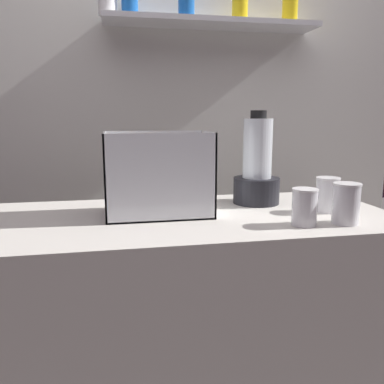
{
  "coord_description": "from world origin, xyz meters",
  "views": [
    {
      "loc": [
        -0.25,
        -1.3,
        1.23
      ],
      "look_at": [
        0.0,
        0.0,
        0.98
      ],
      "focal_mm": 37.03,
      "sensor_mm": 36.0,
      "label": 1
    }
  ],
  "objects_px": {
    "carrot_display_bin": "(158,189)",
    "juice_cup_beet_left": "(346,206)",
    "juice_cup_pomegranate_far_left": "(304,210)",
    "blender_pitcher": "(257,170)",
    "juice_cup_carrot_middle": "(327,196)"
  },
  "relations": [
    {
      "from": "blender_pitcher",
      "to": "juice_cup_pomegranate_far_left",
      "type": "height_order",
      "value": "blender_pitcher"
    },
    {
      "from": "carrot_display_bin",
      "to": "juice_cup_pomegranate_far_left",
      "type": "relative_size",
      "value": 3.08
    },
    {
      "from": "carrot_display_bin",
      "to": "blender_pitcher",
      "type": "distance_m",
      "value": 0.41
    },
    {
      "from": "carrot_display_bin",
      "to": "blender_pitcher",
      "type": "relative_size",
      "value": 1.0
    },
    {
      "from": "juice_cup_pomegranate_far_left",
      "to": "juice_cup_carrot_middle",
      "type": "distance_m",
      "value": 0.22
    },
    {
      "from": "blender_pitcher",
      "to": "juice_cup_beet_left",
      "type": "bearing_deg",
      "value": -63.46
    },
    {
      "from": "juice_cup_pomegranate_far_left",
      "to": "juice_cup_carrot_middle",
      "type": "relative_size",
      "value": 0.94
    },
    {
      "from": "carrot_display_bin",
      "to": "juice_cup_pomegranate_far_left",
      "type": "distance_m",
      "value": 0.49
    },
    {
      "from": "carrot_display_bin",
      "to": "juice_cup_pomegranate_far_left",
      "type": "xyz_separation_m",
      "value": [
        0.43,
        -0.23,
        -0.04
      ]
    },
    {
      "from": "carrot_display_bin",
      "to": "juice_cup_beet_left",
      "type": "height_order",
      "value": "carrot_display_bin"
    },
    {
      "from": "blender_pitcher",
      "to": "juice_cup_carrot_middle",
      "type": "relative_size",
      "value": 2.89
    },
    {
      "from": "carrot_display_bin",
      "to": "juice_cup_beet_left",
      "type": "relative_size",
      "value": 2.75
    },
    {
      "from": "carrot_display_bin",
      "to": "juice_cup_pomegranate_far_left",
      "type": "bearing_deg",
      "value": -28.13
    },
    {
      "from": "carrot_display_bin",
      "to": "juice_cup_carrot_middle",
      "type": "bearing_deg",
      "value": -7.74
    },
    {
      "from": "blender_pitcher",
      "to": "juice_cup_carrot_middle",
      "type": "distance_m",
      "value": 0.28
    }
  ]
}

